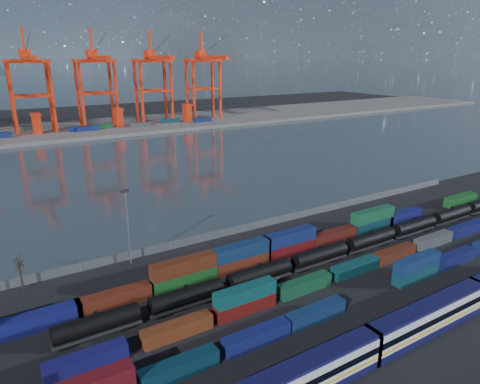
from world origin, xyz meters
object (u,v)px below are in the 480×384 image
gantry_cranes (63,70)px  tanker_string (371,240)px  passenger_train (429,318)px  bare_tree (21,273)px

gantry_cranes → tanker_string: bearing=-82.3°
passenger_train → bare_tree: 72.35m
bare_tree → gantry_cranes: bearing=76.2°
bare_tree → gantry_cranes: size_ratio=0.04×
gantry_cranes → bare_tree: bearing=-103.8°
passenger_train → tanker_string: bearing=57.6°
passenger_train → gantry_cranes: size_ratio=0.40×
passenger_train → tanker_string: size_ratio=0.57×
bare_tree → tanker_string: bearing=-17.2°
passenger_train → tanker_string: passenger_train is taller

